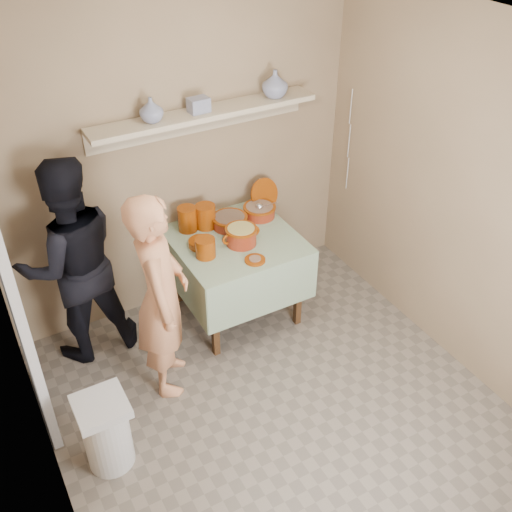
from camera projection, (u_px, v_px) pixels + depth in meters
ground at (289, 426)px, 4.21m from camera, size 3.50×3.50×0.00m
tile_panel at (15, 306)px, 3.73m from camera, size 0.06×0.70×2.00m
plate_stack_a at (187, 219)px, 4.82m from camera, size 0.16×0.16×0.21m
plate_stack_b at (206, 216)px, 4.86m from camera, size 0.17×0.17×0.20m
bowl_stack at (205, 248)px, 4.53m from camera, size 0.16×0.16×0.16m
empty_bowl at (201, 243)px, 4.67m from camera, size 0.19×0.19×0.06m
propped_lid at (264, 194)px, 5.12m from camera, size 0.29×0.16×0.26m
vase_right at (275, 84)px, 4.62m from camera, size 0.25×0.25×0.21m
vase_left at (151, 110)px, 4.23m from camera, size 0.21×0.21×0.18m
ceramic_box at (199, 105)px, 4.39m from camera, size 0.16×0.12×0.11m
person_cook at (161, 297)px, 4.12m from camera, size 0.57×0.68×1.60m
person_helper at (72, 263)px, 4.39m from camera, size 0.82×0.65×1.67m
room_shell at (299, 235)px, 3.28m from camera, size 3.04×3.54×2.62m
serving_table at (235, 250)px, 4.85m from camera, size 0.97×0.97×0.76m
cazuela_meat_a at (230, 221)px, 4.89m from camera, size 0.30×0.30×0.10m
cazuela_meat_b at (259, 210)px, 5.02m from camera, size 0.28×0.28×0.10m
ladle at (260, 207)px, 4.97m from camera, size 0.08×0.26×0.19m
cazuela_rice at (241, 234)px, 4.67m from camera, size 0.33×0.25×0.14m
front_plate at (255, 260)px, 4.52m from camera, size 0.16×0.16×0.03m
wall_shelf at (204, 115)px, 4.50m from camera, size 1.80×0.25×0.21m
trash_bin at (106, 432)px, 3.82m from camera, size 0.32×0.32×0.56m
electrical_cord at (349, 141)px, 5.12m from camera, size 0.01×0.05×0.90m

